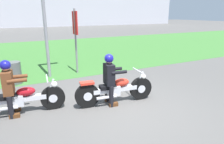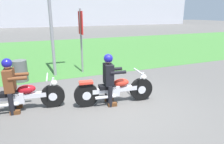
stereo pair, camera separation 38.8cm
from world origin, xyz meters
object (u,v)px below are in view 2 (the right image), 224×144
Objects in this scene: sign_banner at (81,31)px; motorcycle_follow at (20,97)px; rider_follow at (10,81)px; motorcycle_lead at (115,90)px; rider_lead at (109,75)px; trash_can at (20,71)px.

motorcycle_follow is at bearing -129.60° from sign_banner.
rider_follow is 3.87m from sign_banner.
rider_follow is at bearing 179.15° from motorcycle_follow.
rider_lead is (-0.17, 0.02, 0.42)m from motorcycle_lead.
rider_lead is 0.54× the size of sign_banner.
rider_lead is 1.01× the size of rider_follow.
motorcycle_follow is 2.81× the size of trash_can.
sign_banner reaches higher than motorcycle_follow.
rider_follow is (-2.40, 0.52, -0.01)m from rider_lead.
rider_lead reaches higher than rider_follow.
trash_can is 2.76m from sign_banner.
motorcycle_follow is 2.51m from trash_can.
sign_banner is (2.39, 0.32, 1.33)m from trash_can.
trash_can is (-2.29, 3.00, -0.43)m from rider_lead.
trash_can is at bearing 135.83° from motorcycle_lead.
trash_can is at bearing -172.44° from sign_banner.
rider_follow is (-0.17, 0.02, 0.43)m from motorcycle_follow.
trash_can is at bearing 97.98° from motorcycle_follow.
rider_follow is 0.53× the size of sign_banner.
motorcycle_lead is at bearing -88.91° from sign_banner.
motorcycle_follow is at bearing -0.85° from rider_follow.
motorcycle_follow is 1.60× the size of rider_follow.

